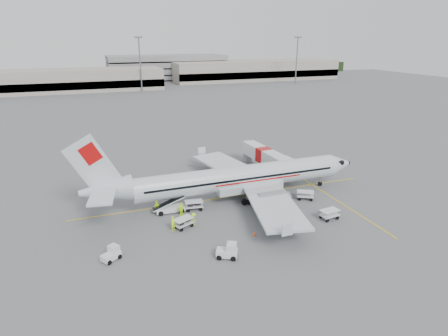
{
  "coord_description": "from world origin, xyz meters",
  "views": [
    {
      "loc": [
        -17.82,
        -46.66,
        21.95
      ],
      "look_at": [
        0.0,
        2.0,
        3.8
      ],
      "focal_mm": 30.0,
      "sensor_mm": 36.0,
      "label": 1
    }
  ],
  "objects": [
    {
      "name": "mast_center",
      "position": [
        5.0,
        118.0,
        11.0
      ],
      "size": [
        3.2,
        1.2,
        22.0
      ],
      "primitive_type": null,
      "color": "slate",
      "rests_on": "ground"
    },
    {
      "name": "stripe_cross",
      "position": [
        14.0,
        -8.0,
        0.01
      ],
      "size": [
        0.2,
        20.0,
        0.01
      ],
      "primitive_type": "cube",
      "color": "yellow",
      "rests_on": "ground"
    },
    {
      "name": "crew_b",
      "position": [
        -10.76,
        -1.69,
        0.83
      ],
      "size": [
        0.99,
        1.02,
        1.66
      ],
      "primitive_type": "imported",
      "rotation": [
        0.0,
        0.0,
        -0.91
      ],
      "color": "#BAF813",
      "rests_on": "ground"
    },
    {
      "name": "crew_d",
      "position": [
        -7.96,
        -3.62,
        0.95
      ],
      "size": [
        1.2,
        0.92,
        1.89
      ],
      "primitive_type": "imported",
      "rotation": [
        0.0,
        0.0,
        3.62
      ],
      "color": "#BAF813",
      "rests_on": "ground"
    },
    {
      "name": "aircraft",
      "position": [
        1.43,
        -0.96,
        5.48
      ],
      "size": [
        39.9,
        31.32,
        10.97
      ],
      "primitive_type": null,
      "rotation": [
        0.0,
        0.0,
        0.0
      ],
      "color": "silver",
      "rests_on": "ground"
    },
    {
      "name": "cart_empty_a",
      "position": [
        9.57,
        -10.94,
        0.63
      ],
      "size": [
        2.58,
        1.73,
        1.26
      ],
      "primitive_type": null,
      "rotation": [
        0.0,
        0.0,
        0.13
      ],
      "color": "silver",
      "rests_on": "ground"
    },
    {
      "name": "tug_mid",
      "position": [
        -5.8,
        -14.73,
        0.85
      ],
      "size": [
        2.52,
        2.11,
        1.69
      ],
      "primitive_type": null,
      "rotation": [
        0.0,
        0.0,
        -0.47
      ],
      "color": "silver",
      "rests_on": "ground"
    },
    {
      "name": "stripe_lead",
      "position": [
        0.0,
        0.0,
        0.01
      ],
      "size": [
        44.0,
        0.2,
        0.01
      ],
      "primitive_type": "cube",
      "color": "yellow",
      "rests_on": "ground"
    },
    {
      "name": "mast_east",
      "position": [
        80.0,
        118.0,
        11.0
      ],
      "size": [
        3.2,
        1.2,
        22.0
      ],
      "primitive_type": null,
      "color": "slate",
      "rests_on": "ground"
    },
    {
      "name": "terminal_east",
      "position": [
        70.0,
        145.0,
        5.0
      ],
      "size": [
        90.0,
        26.0,
        10.0
      ],
      "primitive_type": null,
      "color": "gray",
      "rests_on": "ground"
    },
    {
      "name": "ground",
      "position": [
        0.0,
        0.0,
        0.0
      ],
      "size": [
        360.0,
        360.0,
        0.0
      ],
      "primitive_type": "plane",
      "color": "#56595B"
    },
    {
      "name": "cart_loaded_b",
      "position": [
        -8.46,
        -6.77,
        0.62
      ],
      "size": [
        2.73,
        2.25,
        1.23
      ],
      "primitive_type": null,
      "rotation": [
        0.0,
        0.0,
        0.43
      ],
      "color": "silver",
      "rests_on": "ground"
    },
    {
      "name": "cart_empty_b",
      "position": [
        9.98,
        -4.54,
        0.62
      ],
      "size": [
        2.74,
        2.36,
        1.23
      ],
      "primitive_type": null,
      "rotation": [
        0.0,
        0.0,
        -0.5
      ],
      "color": "silver",
      "rests_on": "ground"
    },
    {
      "name": "treeline",
      "position": [
        0.0,
        175.0,
        3.0
      ],
      "size": [
        300.0,
        3.0,
        6.0
      ],
      "primitive_type": null,
      "color": "black",
      "rests_on": "ground"
    },
    {
      "name": "crew_c",
      "position": [
        -7.1,
        -6.52,
        0.8
      ],
      "size": [
        0.7,
        1.09,
        1.6
      ],
      "primitive_type": "imported",
      "rotation": [
        0.0,
        0.0,
        1.67
      ],
      "color": "#BAF813",
      "rests_on": "ground"
    },
    {
      "name": "cone_port",
      "position": [
        -4.8,
        10.85,
        0.35
      ],
      "size": [
        0.43,
        0.43,
        0.7
      ],
      "primitive_type": "cone",
      "color": "#F35515",
      "rests_on": "ground"
    },
    {
      "name": "crew_a",
      "position": [
        -9.8,
        -7.08,
        0.93
      ],
      "size": [
        0.81,
        0.74,
        1.85
      ],
      "primitive_type": "imported",
      "rotation": [
        0.0,
        0.0,
        0.59
      ],
      "color": "#BAF813",
      "rests_on": "ground"
    },
    {
      "name": "jet_bridge",
      "position": [
        9.61,
        8.33,
        2.04
      ],
      "size": [
        4.17,
        15.74,
        4.08
      ],
      "primitive_type": null,
      "rotation": [
        0.0,
        0.0,
        0.08
      ],
      "color": "silver",
      "rests_on": "ground"
    },
    {
      "name": "terminal_west",
      "position": [
        -40.0,
        130.0,
        4.5
      ],
      "size": [
        110.0,
        22.0,
        9.0
      ],
      "primitive_type": null,
      "color": "gray",
      "rests_on": "ground"
    },
    {
      "name": "cone_nose",
      "position": [
        16.35,
        2.93,
        0.34
      ],
      "size": [
        0.42,
        0.42,
        0.68
      ],
      "primitive_type": "cone",
      "color": "#F35515",
      "rests_on": "ground"
    },
    {
      "name": "belt_loader",
      "position": [
        -9.06,
        -2.0,
        1.38
      ],
      "size": [
        5.13,
        2.04,
        2.75
      ],
      "primitive_type": null,
      "rotation": [
        0.0,
        0.0,
        -0.03
      ],
      "color": "silver",
      "rests_on": "ground"
    },
    {
      "name": "tug_aft",
      "position": [
        -17.31,
        -11.06,
        0.75
      ],
      "size": [
        2.24,
        2.04,
        1.51
      ],
      "primitive_type": null,
      "rotation": [
        0.0,
        0.0,
        0.61
      ],
      "color": "silver",
      "rests_on": "ground"
    },
    {
      "name": "tug_fore",
      "position": [
        5.29,
        -6.13,
        0.95
      ],
      "size": [
        2.72,
        1.95,
        1.9
      ],
      "primitive_type": null,
      "rotation": [
        0.0,
        0.0,
        0.24
      ],
      "color": "silver",
      "rests_on": "ground"
    },
    {
      "name": "parking_garage",
      "position": [
        25.0,
        160.0,
        7.0
      ],
      "size": [
        62.0,
        24.0,
        14.0
      ],
      "primitive_type": null,
      "color": "slate",
      "rests_on": "ground"
    },
    {
      "name": "cart_loaded_a",
      "position": [
        -5.92,
        -2.38,
        0.63
      ],
      "size": [
        2.58,
        1.74,
        1.26
      ],
      "primitive_type": null,
      "rotation": [
        0.0,
        0.0,
        -0.13
      ],
      "color": "silver",
      "rests_on": "ground"
    },
    {
      "name": "cone_stbd",
      "position": [
        -1.14,
        -11.5,
        0.29
      ],
      "size": [
        0.36,
        0.36,
        0.59
      ],
      "primitive_type": "cone",
      "color": "#F35515",
      "rests_on": "ground"
    }
  ]
}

